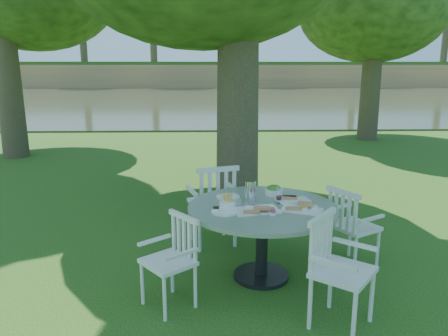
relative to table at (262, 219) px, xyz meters
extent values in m
plane|color=#183D0C|center=(-0.34, 1.08, -0.63)|extent=(140.00, 140.00, 0.00)
cylinder|color=black|center=(0.00, 0.00, -0.61)|extent=(0.56, 0.56, 0.04)
cylinder|color=black|center=(0.00, 0.00, -0.25)|extent=(0.12, 0.12, 0.68)
cylinder|color=gray|center=(0.00, 0.00, 0.12)|extent=(1.47, 1.47, 0.04)
cylinder|color=white|center=(1.25, 0.15, -0.41)|extent=(0.03, 0.03, 0.43)
cylinder|color=white|center=(1.05, 0.48, -0.41)|extent=(0.03, 0.03, 0.43)
cylinder|color=white|center=(0.95, -0.02, -0.41)|extent=(0.03, 0.03, 0.43)
cylinder|color=white|center=(0.76, 0.31, -0.41)|extent=(0.03, 0.03, 0.43)
cube|color=white|center=(1.00, 0.23, -0.18)|extent=(0.57, 0.58, 0.04)
cube|color=white|center=(0.84, 0.13, 0.03)|extent=(0.25, 0.40, 0.44)
cylinder|color=white|center=(-0.34, 1.16, -0.38)|extent=(0.04, 0.04, 0.49)
cylinder|color=white|center=(-0.76, 1.02, -0.38)|extent=(0.04, 0.04, 0.49)
cylinder|color=white|center=(-0.22, 0.78, -0.38)|extent=(0.04, 0.04, 0.49)
cylinder|color=white|center=(-0.64, 0.65, -0.38)|extent=(0.04, 0.04, 0.49)
cube|color=white|center=(-0.49, 0.90, -0.11)|extent=(0.62, 0.59, 0.04)
cube|color=white|center=(-0.42, 0.70, 0.11)|extent=(0.49, 0.19, 0.50)
cylinder|color=white|center=(-1.13, -0.47, -0.42)|extent=(0.03, 0.03, 0.40)
cylinder|color=white|center=(-0.90, -0.75, -0.42)|extent=(0.03, 0.03, 0.40)
cylinder|color=white|center=(-0.88, -0.27, -0.42)|extent=(0.03, 0.03, 0.40)
cylinder|color=white|center=(-0.65, -0.55, -0.42)|extent=(0.03, 0.03, 0.40)
cube|color=white|center=(-0.89, -0.51, -0.20)|extent=(0.55, 0.56, 0.04)
cube|color=white|center=(-0.75, -0.40, -0.01)|extent=(0.29, 0.34, 0.41)
cylinder|color=white|center=(0.57, -1.14, -0.40)|extent=(0.04, 0.04, 0.46)
cylinder|color=white|center=(0.83, -0.82, -0.40)|extent=(0.04, 0.04, 0.46)
cylinder|color=white|center=(0.29, -0.91, -0.40)|extent=(0.04, 0.04, 0.46)
cylinder|color=white|center=(0.54, -0.59, -0.40)|extent=(0.04, 0.04, 0.46)
cube|color=white|center=(0.56, -0.86, -0.15)|extent=(0.63, 0.63, 0.04)
cube|color=white|center=(0.40, -0.74, 0.06)|extent=(0.32, 0.39, 0.47)
cube|color=white|center=(-0.08, -0.15, 0.14)|extent=(0.47, 0.33, 0.02)
cube|color=white|center=(0.36, -0.15, 0.14)|extent=(0.43, 0.35, 0.01)
cube|color=white|center=(0.33, 0.15, 0.14)|extent=(0.36, 0.25, 0.01)
cylinder|color=white|center=(-0.38, -0.17, 0.14)|extent=(0.26, 0.26, 0.01)
cylinder|color=white|center=(-0.33, 0.30, 0.14)|extent=(0.25, 0.25, 0.01)
cylinder|color=white|center=(-0.35, -0.03, 0.17)|extent=(0.16, 0.16, 0.06)
cylinder|color=white|center=(0.17, 0.39, 0.17)|extent=(0.19, 0.19, 0.06)
cylinder|color=silver|center=(-0.11, 0.15, 0.24)|extent=(0.11, 0.11, 0.22)
cylinder|color=white|center=(0.17, 0.08, 0.22)|extent=(0.06, 0.06, 0.17)
cylinder|color=white|center=(-0.10, 0.05, 0.18)|extent=(0.06, 0.06, 0.10)
cylinder|color=white|center=(-0.24, -0.05, 0.19)|extent=(0.06, 0.06, 0.10)
cylinder|color=white|center=(0.06, -0.27, 0.15)|extent=(0.06, 0.06, 0.03)
cylinder|color=white|center=(0.38, -0.14, 0.15)|extent=(0.07, 0.07, 0.03)
cylinder|color=white|center=(0.48, -0.12, 0.15)|extent=(0.07, 0.07, 0.03)
cylinder|color=white|center=(-0.46, -0.14, 0.15)|extent=(0.07, 0.07, 0.03)
ellipsoid|color=#1F3711|center=(4.12, 8.50, 3.04)|extent=(3.92, 3.92, 2.74)
cube|color=#2C331E|center=(-0.34, 24.08, -0.63)|extent=(100.00, 28.00, 0.12)
cube|color=#A47D4C|center=(-0.34, 39.58, 0.47)|extent=(100.00, 3.00, 2.20)
cube|color=#183D0C|center=(-0.34, 47.08, 1.72)|extent=(100.00, 18.00, 0.30)
camera|label=1|loc=(-0.52, -4.07, 1.48)|focal=35.00mm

